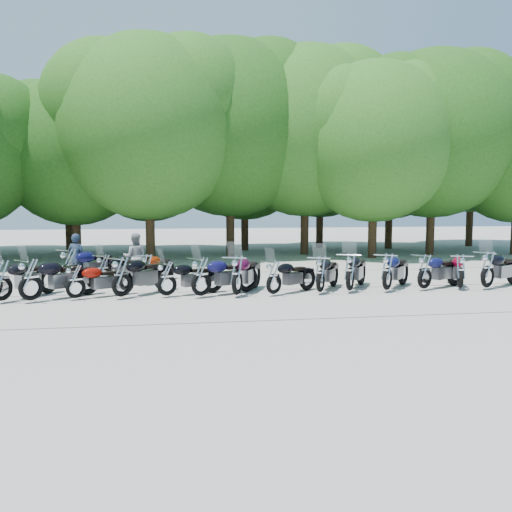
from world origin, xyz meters
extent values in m
plane|color=#A9A399|center=(0.00, 0.00, 0.00)|extent=(90.00, 90.00, 0.00)
cylinder|color=#3A2614|center=(-7.25, 12.84, 1.65)|extent=(0.44, 0.44, 3.31)
sphere|color=#286319|center=(-7.25, 12.84, 5.32)|extent=(7.31, 7.31, 7.31)
cylinder|color=#3A2614|center=(-3.57, 11.24, 1.97)|extent=(0.44, 0.44, 3.93)
sphere|color=#357721|center=(-3.57, 11.24, 6.33)|extent=(8.70, 8.70, 8.70)
cylinder|color=#3A2614|center=(0.54, 13.09, 2.06)|extent=(0.44, 0.44, 4.13)
sphere|color=#286319|center=(0.54, 13.09, 6.64)|extent=(9.13, 9.13, 9.13)
cylinder|color=#3A2614|center=(4.61, 13.20, 2.05)|extent=(0.44, 0.44, 4.09)
sphere|color=#357721|center=(4.61, 13.20, 6.58)|extent=(9.04, 9.04, 9.04)
cylinder|color=#3A2614|center=(7.55, 10.82, 1.81)|extent=(0.44, 0.44, 3.62)
sphere|color=#357721|center=(7.55, 10.82, 5.82)|extent=(8.00, 8.00, 8.00)
cylinder|color=#3A2614|center=(11.20, 11.78, 1.99)|extent=(0.44, 0.44, 3.98)
sphere|color=#286319|center=(11.20, 11.78, 6.40)|extent=(8.79, 8.79, 8.79)
cylinder|color=#3A2614|center=(-8.29, 16.97, 1.76)|extent=(0.44, 0.44, 3.52)
sphere|color=#357721|center=(-8.29, 16.97, 5.66)|extent=(7.78, 7.78, 7.78)
cylinder|color=#3A2614|center=(-3.76, 16.43, 1.71)|extent=(0.44, 0.44, 3.42)
sphere|color=#286319|center=(-3.76, 16.43, 5.50)|extent=(7.56, 7.56, 7.56)
cylinder|color=#3A2614|center=(1.80, 16.47, 1.78)|extent=(0.44, 0.44, 3.56)
sphere|color=#286319|center=(1.80, 16.47, 5.73)|extent=(7.88, 7.88, 7.88)
cylinder|color=#3A2614|center=(6.69, 17.47, 1.88)|extent=(0.44, 0.44, 3.76)
sphere|color=#286319|center=(6.69, 17.47, 6.04)|extent=(8.31, 8.31, 8.31)
cylinder|color=#3A2614|center=(10.68, 16.09, 1.81)|extent=(0.44, 0.44, 3.63)
sphere|color=#357721|center=(10.68, 16.09, 5.83)|extent=(8.02, 8.02, 8.02)
cylinder|color=#3A2614|center=(16.61, 17.02, 2.19)|extent=(0.44, 0.44, 4.37)
sphere|color=#286319|center=(16.61, 17.02, 7.03)|extent=(9.67, 9.67, 9.67)
imported|color=#1E2B40|center=(-5.90, 4.08, 0.87)|extent=(0.73, 0.60, 1.73)
imported|color=#9B9B9E|center=(-3.92, 4.33, 0.85)|extent=(0.83, 0.65, 1.71)
camera|label=1|loc=(-2.79, -15.37, 2.76)|focal=38.00mm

